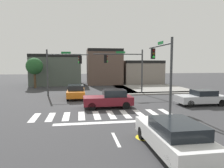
{
  "coord_description": "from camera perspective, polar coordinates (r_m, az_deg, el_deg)",
  "views": [
    {
      "loc": [
        -1.75,
        -19.25,
        3.72
      ],
      "look_at": [
        1.29,
        -0.24,
        1.85
      ],
      "focal_mm": 33.12,
      "sensor_mm": 36.0,
      "label": 1
    }
  ],
  "objects": [
    {
      "name": "crosswalk_near",
      "position": [
        15.31,
        -2.26,
        -8.51
      ],
      "size": [
        10.18,
        2.53,
        0.01
      ],
      "color": "silver",
      "rests_on": "ground_plane"
    },
    {
      "name": "car_orange",
      "position": [
        22.82,
        -9.92,
        -2.03
      ],
      "size": [
        1.85,
        4.5,
        1.46
      ],
      "rotation": [
        0.0,
        0.0,
        -1.57
      ],
      "color": "orange",
      "rests_on": "ground_plane"
    },
    {
      "name": "car_silver",
      "position": [
        20.45,
        23.4,
        -3.43
      ],
      "size": [
        4.32,
        1.91,
        1.38
      ],
      "rotation": [
        0.0,
        0.0,
        3.14
      ],
      "color": "#B7BABF",
      "rests_on": "ground_plane"
    },
    {
      "name": "car_white",
      "position": [
        9.23,
        16.47,
        -13.52
      ],
      "size": [
        1.84,
        4.76,
        1.44
      ],
      "rotation": [
        0.0,
        0.0,
        1.57
      ],
      "color": "white",
      "rests_on": "ground_plane"
    },
    {
      "name": "car_maroon",
      "position": [
        17.62,
        -0.73,
        -4.12
      ],
      "size": [
        4.13,
        1.83,
        1.55
      ],
      "rotation": [
        0.0,
        0.0,
        3.14
      ],
      "color": "maroon",
      "rests_on": "ground_plane"
    },
    {
      "name": "storefront_row",
      "position": [
        38.39,
        -5.27,
        4.1
      ],
      "size": [
        23.63,
        6.64,
        6.4
      ],
      "color": "#4C564C",
      "rests_on": "ground_plane"
    },
    {
      "name": "curb_corner_northeast",
      "position": [
        30.66,
        10.51,
        -1.38
      ],
      "size": [
        10.0,
        10.6,
        0.15
      ],
      "color": "gray",
      "rests_on": "ground_plane"
    },
    {
      "name": "bike_detector_marking",
      "position": [
        10.97,
        9.37,
        -14.34
      ],
      "size": [
        1.08,
        1.08,
        0.01
      ],
      "color": "yellow",
      "rests_on": "ground_plane"
    },
    {
      "name": "traffic_signal_southeast",
      "position": [
        17.29,
        13.65,
        6.01
      ],
      "size": [
        0.32,
        4.86,
        5.66
      ],
      "rotation": [
        0.0,
        0.0,
        1.57
      ],
      "color": "#383A3D",
      "rests_on": "ground_plane"
    },
    {
      "name": "traffic_signal_northwest",
      "position": [
        24.83,
        -13.43,
        5.22
      ],
      "size": [
        4.86,
        0.32,
        5.38
      ],
      "color": "#383A3D",
      "rests_on": "ground_plane"
    },
    {
      "name": "ground_plane",
      "position": [
        19.69,
        -3.83,
        -5.37
      ],
      "size": [
        120.0,
        120.0,
        0.0
      ],
      "primitive_type": "plane",
      "color": "#353538"
    },
    {
      "name": "traffic_signal_northeast",
      "position": [
        25.09,
        3.62,
        5.61
      ],
      "size": [
        6.07,
        0.32,
        5.47
      ],
      "rotation": [
        0.0,
        0.0,
        3.14
      ],
      "color": "#383A3D",
      "rests_on": "ground_plane"
    },
    {
      "name": "roadside_tree",
      "position": [
        33.93,
        -20.62,
        4.57
      ],
      "size": [
        2.56,
        2.56,
        4.68
      ],
      "color": "#4C3823",
      "rests_on": "ground_plane"
    }
  ]
}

